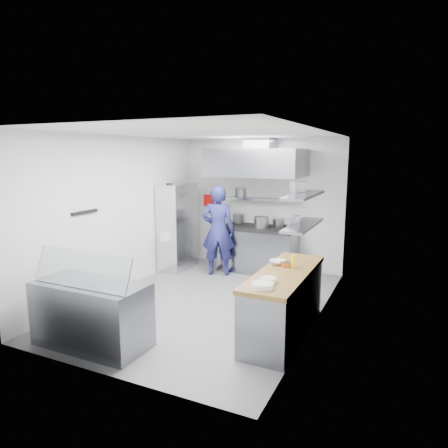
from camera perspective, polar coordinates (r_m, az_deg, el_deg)
The scene contains 35 objects.
floor at distance 6.88m, azimuth -2.16°, elevation -11.11°, with size 5.00×5.00×0.00m, color slate.
ceiling at distance 6.43m, azimuth -2.33°, elevation 12.88°, with size 5.00×5.00×0.00m, color silver.
wall_back at distance 8.78m, azimuth 5.28°, elevation 2.91°, with size 3.60×0.02×2.80m, color white.
wall_front at distance 4.48m, azimuth -17.12°, elevation -4.34°, with size 3.60×0.02×2.80m, color white.
wall_left at distance 7.50m, azimuth -14.56°, elevation 1.42°, with size 5.00×0.02×2.80m, color white.
wall_right at distance 5.91m, azimuth 13.45°, elevation -0.77°, with size 5.00×0.02×2.80m, color white.
gas_range at distance 8.55m, azimuth 4.89°, elevation -3.75°, with size 1.60×0.80×0.90m, color gray.
cooktop at distance 8.45m, azimuth 4.94°, elevation -0.59°, with size 1.57×0.78×0.06m, color black.
stock_pot_left at distance 8.90m, azimuth 2.09°, elevation 0.83°, with size 0.25×0.25×0.20m, color slate.
stock_pot_mid at distance 8.26m, azimuth 5.36°, elevation 0.22°, with size 0.30×0.30×0.24m, color slate.
stock_pot_right at distance 8.55m, azimuth 7.73°, elevation 0.23°, with size 0.23×0.23×0.16m, color slate.
over_range_shelf at distance 8.58m, azimuth 5.56°, elevation 3.55°, with size 1.60×0.30×0.04m, color gray.
shelf_pot_a at distance 8.94m, azimuth 2.45°, elevation 4.55°, with size 0.25×0.25×0.18m, color slate.
extractor_hood at distance 8.14m, azimuth 4.66°, elevation 8.72°, with size 1.90×1.15×0.55m, color gray.
hood_duct at distance 8.35m, azimuth 5.25°, elevation 11.35°, with size 0.55×0.55×0.24m, color slate.
red_firebox at distance 9.22m, azimuth -2.18°, elevation 3.41°, with size 0.22×0.10×0.26m, color red.
chef at distance 8.17m, azimuth -0.85°, elevation -0.94°, with size 0.68×0.44×1.85m, color navy.
wire_rack at distance 8.62m, azimuth -6.67°, elevation -0.44°, with size 0.50×0.90×1.85m, color silver.
rack_bin_a at distance 8.26m, azimuth -8.37°, elevation -1.82°, with size 0.15×0.18×0.16m, color white.
rack_bin_b at distance 8.46m, azimuth -7.18°, elevation 1.92°, with size 0.14×0.19×0.17m, color yellow.
rack_jar at distance 8.18m, azimuth -7.81°, elevation 5.17°, with size 0.12×0.12×0.18m, color black.
knife_strip at distance 6.80m, azimuth -19.28°, elevation 1.61°, with size 0.04×0.55×0.05m, color black.
prep_counter_base at distance 5.69m, azimuth 8.56°, elevation -11.30°, with size 0.62×2.00×0.84m, color gray.
prep_counter_top at distance 5.54m, azimuth 8.68°, elevation -6.96°, with size 0.65×2.04×0.06m, color brown.
plate_stack_a at distance 4.83m, azimuth 5.53°, elevation -8.71°, with size 0.26×0.26×0.06m, color white.
plate_stack_b at distance 5.03m, azimuth 6.27°, elevation -7.96°, with size 0.21×0.21×0.06m, color white.
copper_pan at distance 5.76m, azimuth 8.90°, elevation -5.70°, with size 0.17×0.17×0.06m, color #CB6F39.
squeeze_bottle at distance 5.70m, azimuth 9.88°, elevation -5.27°, with size 0.07×0.07×0.18m, color yellow.
mixing_bowl at distance 5.85m, azimuth 7.66°, elevation -5.43°, with size 0.24×0.24×0.06m, color white.
wall_shelf_lower at distance 5.64m, azimuth 11.27°, elevation -0.16°, with size 0.30×1.30×0.04m, color gray.
wall_shelf_upper at distance 5.58m, azimuth 11.42°, elevation 4.08°, with size 0.30×1.30×0.04m, color gray.
shelf_pot_c at distance 5.69m, azimuth 9.66°, elevation 0.69°, with size 0.22×0.22×0.10m, color slate.
shelf_pot_d at distance 5.84m, azimuth 10.50°, elevation 5.26°, with size 0.26×0.26×0.14m, color slate.
display_case at distance 5.57m, azimuth -18.36°, elevation -12.13°, with size 1.50×0.70×0.85m, color gray.
display_glass at distance 5.29m, azimuth -19.64°, elevation -6.02°, with size 1.47×0.02×0.45m, color silver.
Camera 1 is at (2.95, -5.70, 2.48)m, focal length 32.00 mm.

